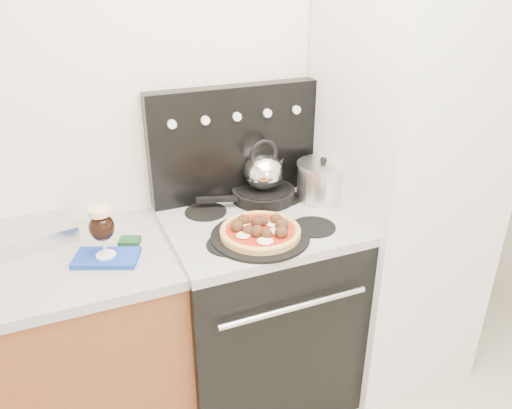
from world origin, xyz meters
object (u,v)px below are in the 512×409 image
fridge (400,189)px  pizza (260,230)px  stock_pot (322,182)px  oven_mitt (106,258)px  skillet (263,194)px  beer_glass (103,232)px  stove_body (258,312)px  pizza_pan (260,236)px  tea_kettle (264,169)px

fridge → pizza: fridge is taller
pizza → stock_pot: (0.40, 0.22, 0.05)m
oven_mitt → skillet: skillet is taller
fridge → beer_glass: fridge is taller
stove_body → pizza_pan: 0.51m
beer_glass → pizza: bearing=-9.6°
tea_kettle → stock_pot: (0.24, -0.10, -0.07)m
oven_mitt → pizza: pizza is taller
oven_mitt → skillet: 0.76m
oven_mitt → tea_kettle: (0.72, 0.22, 0.16)m
beer_glass → skillet: beer_glass is taller
fridge → pizza: bearing=-171.2°
beer_glass → pizza: beer_glass is taller
stove_body → pizza_pan: bearing=-109.7°
pizza → skillet: 0.35m
pizza_pan → skillet: skillet is taller
skillet → stove_body: bearing=-120.0°
stock_pot → beer_glass: bearing=-172.7°
fridge → skillet: bearing=161.6°
beer_glass → tea_kettle: 0.76m
stove_body → beer_glass: (-0.62, -0.05, 0.58)m
beer_glass → stock_pot: 0.98m
stove_body → beer_glass: size_ratio=4.50×
fridge → stock_pot: (-0.36, 0.10, 0.05)m
oven_mitt → stock_pot: size_ratio=1.03×
beer_glass → tea_kettle: size_ratio=1.01×
pizza → oven_mitt: bearing=170.4°
fridge → tea_kettle: 0.64m
skillet → tea_kettle: 0.12m
tea_kettle → stock_pot: size_ratio=0.86×
fridge → tea_kettle: bearing=161.6°
pizza → tea_kettle: bearing=64.4°
stove_body → pizza: pizza is taller
oven_mitt → beer_glass: size_ratio=1.18×
skillet → pizza: bearing=-115.6°
skillet → stock_pot: stock_pot is taller
fridge → oven_mitt: fridge is taller
stove_body → skillet: 0.54m
tea_kettle → stock_pot: 0.27m
beer_glass → fridge: bearing=0.9°
stove_body → tea_kettle: size_ratio=4.54×
pizza → skillet: (0.15, 0.32, -0.01)m
oven_mitt → pizza: bearing=-9.6°
skillet → pizza_pan: bearing=-115.6°
stove_body → pizza: 0.54m
pizza → tea_kettle: tea_kettle is taller
pizza_pan → stock_pot: 0.46m
skillet → stock_pot: bearing=-21.4°
stove_body → oven_mitt: oven_mitt is taller
beer_glass → tea_kettle: bearing=16.8°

